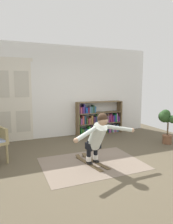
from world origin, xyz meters
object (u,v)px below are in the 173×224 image
Objects in this scene: potted_plant at (166,121)px; skis_pair at (91,162)px; person_skier at (98,135)px; bookshelf at (98,120)px.

potted_plant is 2.72m from skis_pair.
skis_pair is 0.67× the size of person_skier.
potted_plant is 0.67× the size of person_skier.
potted_plant is (1.35, -1.71, 0.18)m from bookshelf.
bookshelf is 1.67× the size of potted_plant.
potted_plant is at bearing 11.73° from skis_pair.
person_skier is at bearing -78.55° from skis_pair.
bookshelf is 1.12× the size of person_skier.
potted_plant is at bearing 16.55° from person_skier.
skis_pair is 0.68m from person_skier.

